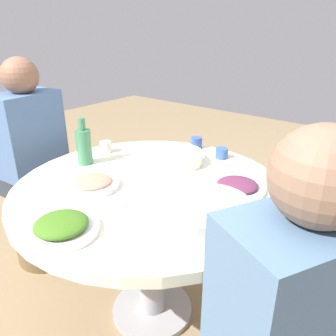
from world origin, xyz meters
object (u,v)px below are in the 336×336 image
dish_greens (62,227)px  tea_cup_near (106,147)px  tea_cup_far (222,153)px  round_dining_table (150,208)px  diner_left (31,140)px  diner_right (293,322)px  dish_shrimp (92,183)px  tea_cup_side (196,143)px  rice_bowl (206,215)px  soup_bowl (175,157)px  dish_eggplant (237,186)px  stool_for_diner_left (45,224)px  green_bottle (84,146)px

dish_greens → tea_cup_near: bearing=-142.8°
tea_cup_far → round_dining_table: bearing=-10.6°
round_dining_table → diner_left: 0.84m
dish_greens → diner_right: size_ratio=0.33×
dish_shrimp → tea_cup_side: size_ratio=3.64×
dish_greens → diner_left: (-0.39, -0.83, 0.02)m
rice_bowl → diner_left: (-0.07, -1.19, -0.01)m
soup_bowl → dish_shrimp: (0.43, -0.11, -0.01)m
dish_eggplant → stool_for_diner_left: 1.28m
dish_greens → tea_cup_far: dish_greens is taller
green_bottle → stool_for_diner_left: (0.04, -0.41, -0.59)m
soup_bowl → tea_cup_near: bearing=-72.8°
rice_bowl → diner_right: 0.45m
rice_bowl → tea_cup_far: (-0.60, -0.29, -0.03)m
rice_bowl → dish_shrimp: rice_bowl is taller
dish_greens → tea_cup_near: size_ratio=4.05×
round_dining_table → diner_right: 0.86m
dish_shrimp → green_bottle: size_ratio=0.98×
dish_greens → tea_cup_near: tea_cup_near is taller
soup_bowl → tea_cup_side: 0.25m
stool_for_diner_left → diner_right: 1.69m
dish_greens → green_bottle: (-0.43, -0.42, 0.07)m
green_bottle → diner_left: size_ratio=0.30×
soup_bowl → dish_shrimp: 0.44m
rice_bowl → dish_eggplant: 0.32m
dish_eggplant → stool_for_diner_left: dish_eggplant is taller
tea_cup_side → diner_left: 0.92m
round_dining_table → dish_greens: 0.47m
dish_greens → stool_for_diner_left: 1.06m
dish_eggplant → dish_shrimp: dish_eggplant is taller
soup_bowl → rice_bowl: bearing=47.9°
diner_left → dish_greens: bearing=65.0°
diner_left → diner_right: size_ratio=1.00×
round_dining_table → soup_bowl: 0.31m
diner_left → tea_cup_near: bearing=118.9°
soup_bowl → stool_for_diner_left: (0.32, -0.75, -0.53)m
round_dining_table → green_bottle: green_bottle is taller
soup_bowl → diner_right: (0.64, 0.81, 0.02)m
tea_cup_near → stool_for_diner_left: (0.21, -0.38, -0.53)m
dish_greens → tea_cup_far: bearing=175.6°
dish_eggplant → diner_right: (0.56, 0.43, 0.03)m
diner_left → diner_right: bearing=78.7°
soup_bowl → diner_left: 0.82m
round_dining_table → tea_cup_far: (-0.46, 0.09, 0.15)m
dish_shrimp → dish_eggplant: bearing=125.8°
diner_left → green_bottle: bearing=96.0°
tea_cup_near → diner_left: diner_left is taller
round_dining_table → dish_eggplant: (-0.18, 0.32, 0.14)m
rice_bowl → diner_right: (0.24, 0.38, -0.01)m
soup_bowl → diner_left: diner_left is taller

